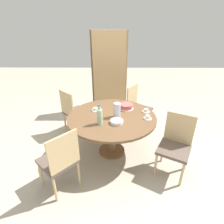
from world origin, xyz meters
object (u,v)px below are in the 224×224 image
object	(u,v)px
chair_a	(175,144)
water_bottle	(100,116)
coffee_pot	(117,110)
cup_a	(146,111)
cake_main	(126,106)
chair_c	(73,111)
chair_b	(137,106)
cup_b	(95,110)
cup_c	(148,118)
bookshelf	(110,75)
chair_d	(60,160)

from	to	relation	value
chair_a	water_bottle	distance (m)	1.15
coffee_pot	cup_a	bearing A→B (deg)	20.41
cake_main	cup_a	world-z (taller)	cake_main
chair_c	cake_main	bearing A→B (deg)	-156.55
chair_b	coffee_pot	xyz separation A→B (m)	(-0.44, -0.91, 0.35)
cup_b	cup_c	xyz separation A→B (m)	(0.84, -0.28, 0.00)
coffee_pot	water_bottle	distance (m)	0.34
cup_a	cake_main	bearing A→B (deg)	157.52
chair_c	coffee_pot	distance (m)	1.16
cup_b	chair_c	bearing A→B (deg)	136.28
chair_c	water_bottle	distance (m)	1.15
coffee_pot	bookshelf	bearing A→B (deg)	95.06
cup_c	bookshelf	bearing A→B (deg)	109.32
water_bottle	bookshelf	bearing A→B (deg)	87.08
chair_d	water_bottle	size ratio (longest dim) A/B	2.94
chair_d	water_bottle	distance (m)	0.78
chair_b	chair_a	bearing A→B (deg)	-128.54
chair_c	cup_b	size ratio (longest dim) A/B	7.29
chair_b	chair_c	size ratio (longest dim) A/B	1.00
cup_a	chair_c	bearing A→B (deg)	159.16
cake_main	cup_b	xyz separation A→B (m)	(-0.53, -0.09, -0.02)
chair_c	cake_main	xyz separation A→B (m)	(1.02, -0.38, 0.26)
chair_a	coffee_pot	xyz separation A→B (m)	(-0.83, 0.40, 0.35)
chair_a	cake_main	world-z (taller)	chair_a
water_bottle	cup_a	size ratio (longest dim) A/B	2.48
bookshelf	cup_a	bearing A→B (deg)	112.35
cup_a	chair_b	bearing A→B (deg)	93.24
water_bottle	cup_b	xyz separation A→B (m)	(-0.11, 0.44, -0.10)
chair_b	cake_main	world-z (taller)	chair_b
chair_c	cup_a	world-z (taller)	chair_c
chair_a	chair_c	bearing A→B (deg)	176.51
chair_d	cup_a	world-z (taller)	chair_d
cup_a	cup_c	bearing A→B (deg)	-92.46
chair_b	coffee_pot	distance (m)	1.07
bookshelf	chair_c	bearing A→B (deg)	56.04
water_bottle	cup_c	world-z (taller)	water_bottle
bookshelf	cup_a	world-z (taller)	bookshelf
water_bottle	cup_b	distance (m)	0.47
chair_b	cup_b	world-z (taller)	chair_b
chair_b	cup_b	size ratio (longest dim) A/B	7.29
cup_a	coffee_pot	bearing A→B (deg)	-159.59
cake_main	chair_a	bearing A→B (deg)	-46.99
chair_c	coffee_pot	size ratio (longest dim) A/B	3.34
cup_a	cup_c	world-z (taller)	same
chair_a	chair_b	xyz separation A→B (m)	(-0.39, 1.31, 0.00)
cake_main	chair_c	bearing A→B (deg)	159.68
chair_c	bookshelf	world-z (taller)	bookshelf
bookshelf	cup_c	bearing A→B (deg)	109.32
chair_c	cup_c	xyz separation A→B (m)	(1.33, -0.75, 0.25)
coffee_pot	cup_c	xyz separation A→B (m)	(0.48, -0.06, -0.10)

